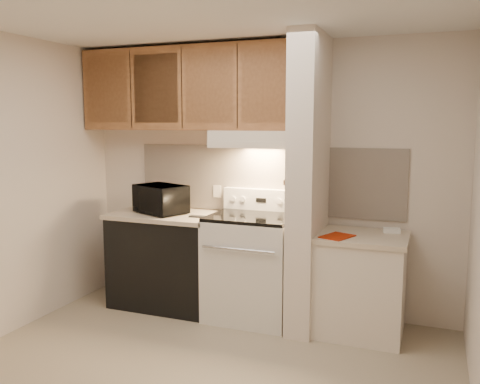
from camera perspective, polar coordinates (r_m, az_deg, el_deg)
The scene contains 48 objects.
floor at distance 3.84m, azimuth -4.87°, elevation -19.75°, with size 3.60×3.60×0.00m, color tan.
ceiling at distance 3.47m, azimuth -5.38°, elevation 19.85°, with size 3.60×3.60×0.00m, color white.
wall_back at distance 4.82m, azimuth 2.77°, elevation 1.60°, with size 3.60×0.02×2.50m, color beige.
backsplash at distance 4.81m, azimuth 2.73°, elevation 1.40°, with size 2.60×0.02×0.63m, color white.
range_body at distance 4.65m, azimuth 1.36°, elevation -8.56°, with size 0.76×0.65×0.92m, color silver.
oven_window at distance 4.36m, azimuth -0.07°, elevation -9.16°, with size 0.50×0.01×0.30m, color black.
oven_handle at distance 4.27m, azimuth -0.25°, elevation -6.47°, with size 0.02×0.02×0.65m, color silver.
cooktop at distance 4.54m, azimuth 1.38°, elevation -2.80°, with size 0.74×0.64×0.03m, color black.
range_backguard at distance 4.79m, azimuth 2.53°, elevation -0.86°, with size 0.76×0.08×0.20m, color silver.
range_display at distance 4.75m, azimuth 2.37°, elevation -0.93°, with size 0.10×0.01×0.04m, color black.
range_knob_left_outer at distance 4.84m, azimuth -0.78°, elevation -0.75°, with size 0.05×0.05×0.02m, color silver.
range_knob_left_inner at distance 4.81m, azimuth 0.33°, elevation -0.82°, with size 0.05×0.05×0.02m, color silver.
range_knob_right_inner at distance 4.69m, azimuth 4.44°, elevation -1.05°, with size 0.05×0.05×0.02m, color silver.
range_knob_right_outer at distance 4.67m, azimuth 5.62°, elevation -1.12°, with size 0.05×0.05×0.02m, color silver.
dishwasher_front at distance 5.02m, azimuth -8.18°, elevation -7.69°, with size 1.00×0.63×0.87m, color black.
left_countertop at distance 4.92m, azimuth -8.28°, elevation -2.58°, with size 1.04×0.67×0.04m, color beige.
spoon_rest at distance 4.66m, azimuth -4.51°, elevation -2.78°, with size 0.20×0.06×0.01m, color black.
teal_jar at distance 4.80m, azimuth -8.36°, elevation -2.05°, with size 0.08×0.08×0.09m, color #2A5D5A.
outlet at distance 4.99m, azimuth -2.57°, elevation 0.07°, with size 0.08×0.01×0.12m, color silver.
microwave at distance 4.90m, azimuth -8.94°, elevation -0.79°, with size 0.49×0.33×0.27m, color black.
partition_pillar at distance 4.35m, azimuth 7.71°, elevation 0.84°, with size 0.22×0.70×2.50m, color silver.
pillar_trim at distance 4.37m, azimuth 6.24°, elevation 1.57°, with size 0.01×0.70×0.04m, color #9A6339.
knife_strip at distance 4.32m, azimuth 6.00°, elevation 1.76°, with size 0.02×0.42×0.04m, color black.
knife_blade_a at distance 4.18m, azimuth 5.22°, elevation 0.18°, with size 0.01×0.04×0.16m, color silver.
knife_handle_a at distance 4.17m, azimuth 5.29°, elevation 2.24°, with size 0.02×0.02×0.10m, color black.
knife_blade_b at distance 4.26m, azimuth 5.56°, elevation 0.20°, with size 0.01×0.04×0.18m, color silver.
knife_handle_b at distance 4.25m, azimuth 5.62°, elevation 2.35°, with size 0.02×0.02×0.10m, color black.
knife_blade_c at distance 4.34m, azimuth 5.85°, elevation 0.21°, with size 0.01×0.04×0.20m, color silver.
knife_handle_c at distance 4.33m, azimuth 5.89°, elevation 2.44°, with size 0.02×0.02×0.10m, color black.
knife_blade_d at distance 4.41m, azimuth 6.10°, elevation 0.58°, with size 0.01×0.04×0.16m, color silver.
knife_handle_d at distance 4.40m, azimuth 6.15°, elevation 2.53°, with size 0.02×0.02×0.10m, color black.
knife_blade_e at distance 4.48m, azimuth 6.33°, elevation 0.56°, with size 0.01×0.04×0.18m, color silver.
knife_handle_e at distance 4.47m, azimuth 6.38°, elevation 2.60°, with size 0.02×0.02×0.10m, color black.
oven_mitt at distance 4.55m, azimuth 6.58°, elevation 0.37°, with size 0.03×0.10×0.24m, color gray.
right_cab_base at distance 4.45m, azimuth 13.37°, elevation -10.30°, with size 0.70×0.60×0.81m, color silver.
right_countertop at distance 4.34m, azimuth 13.55°, elevation -4.96°, with size 0.74×0.64×0.04m, color beige.
red_folder at distance 4.21m, azimuth 10.85°, elevation -4.91°, with size 0.20×0.27×0.01m, color #971E04.
white_box at distance 4.48m, azimuth 16.67°, elevation -4.15°, with size 0.14×0.09×0.04m, color white.
range_hood at distance 4.58m, azimuth 1.94°, elevation 5.98°, with size 0.78×0.44×0.15m, color silver.
hood_lip at distance 4.39m, azimuth 1.03°, elevation 5.31°, with size 0.78×0.04×0.06m, color silver.
upper_cabinets at distance 4.90m, azimuth -5.66°, elevation 11.45°, with size 2.18×0.33×0.77m, color #9A6339.
cab_door_a at distance 5.19m, azimuth -14.72°, elevation 11.03°, with size 0.46×0.01×0.63m, color #9A6339.
cab_gap_a at distance 5.03m, azimuth -12.16°, elevation 11.22°, with size 0.01×0.01×0.73m, color black.
cab_door_b at distance 4.89m, azimuth -9.43°, elevation 11.39°, with size 0.46×0.01×0.63m, color #9A6339.
cab_gap_b at distance 4.76m, azimuth -6.54°, elevation 11.54°, with size 0.01×0.01×0.73m, color black.
cab_door_c at distance 4.64m, azimuth -3.49°, elevation 11.67°, with size 0.46×0.01×0.63m, color #9A6339.
cab_gap_c at distance 4.53m, azimuth -0.30°, elevation 11.78°, with size 0.01×0.01×0.73m, color black.
cab_door_d at distance 4.44m, azimuth 3.05°, elevation 11.85°, with size 0.46×0.01×0.63m, color #9A6339.
Camera 1 is at (1.50, -3.05, 1.78)m, focal length 38.00 mm.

